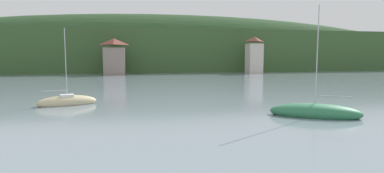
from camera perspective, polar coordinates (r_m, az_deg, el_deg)
wooded_hillside at (r=121.47m, az=-5.96°, el=6.02°), size 352.00×54.61×34.99m
shore_building_west at (r=83.77m, az=-14.55°, el=5.41°), size 5.87×5.25×9.78m
shore_building_westcentral at (r=90.40m, az=11.73°, el=5.78°), size 4.32×4.35×10.72m
sailboat_mid_1 at (r=27.12m, az=22.33°, el=-4.59°), size 7.47×5.51×9.60m
sailboat_mid_3 at (r=33.48m, az=-22.64°, el=-2.70°), size 5.96×3.16×8.25m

